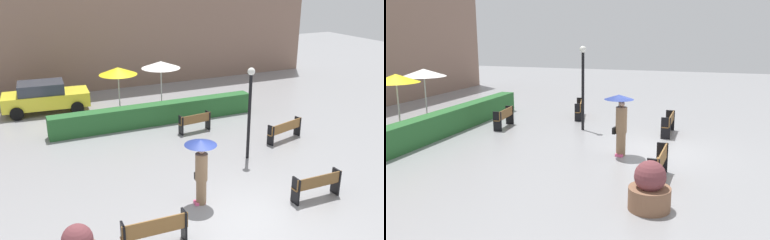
# 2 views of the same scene
# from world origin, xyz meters

# --- Properties ---
(ground_plane) EXTENTS (60.00, 60.00, 0.00)m
(ground_plane) POSITION_xyz_m (0.00, 0.00, 0.00)
(ground_plane) COLOR gray
(bench_back_row) EXTENTS (1.54, 0.51, 0.85)m
(bench_back_row) POSITION_xyz_m (1.62, 6.65, 0.50)
(bench_back_row) COLOR brown
(bench_back_row) RESTS_ON ground
(bench_near_right) EXTENTS (1.70, 0.39, 0.86)m
(bench_near_right) POSITION_xyz_m (2.60, -0.34, 0.52)
(bench_near_right) COLOR brown
(bench_near_right) RESTS_ON ground
(bench_near_left) EXTENTS (1.78, 0.39, 0.91)m
(bench_near_left) POSITION_xyz_m (-2.91, -0.61, 0.54)
(bench_near_left) COLOR olive
(bench_near_left) RESTS_ON ground
(bench_far_right) EXTENTS (1.90, 0.78, 0.84)m
(bench_far_right) POSITION_xyz_m (4.69, 4.15, 0.51)
(bench_far_right) COLOR olive
(bench_far_right) RESTS_ON ground
(pedestrian_with_umbrella) EXTENTS (0.99, 0.99, 2.09)m
(pedestrian_with_umbrella) POSITION_xyz_m (-0.83, 0.98, 1.36)
(pedestrian_with_umbrella) COLOR #8C6B4C
(pedestrian_with_umbrella) RESTS_ON ground
(lamp_post) EXTENTS (0.28, 0.28, 3.56)m
(lamp_post) POSITION_xyz_m (2.27, 3.25, 2.21)
(lamp_post) COLOR black
(lamp_post) RESTS_ON ground
(patio_umbrella_yellow) EXTENTS (1.84, 1.84, 2.50)m
(patio_umbrella_yellow) POSITION_xyz_m (-0.86, 10.06, 2.32)
(patio_umbrella_yellow) COLOR silver
(patio_umbrella_yellow) RESTS_ON ground
(patio_umbrella_white) EXTENTS (2.00, 2.00, 2.48)m
(patio_umbrella_white) POSITION_xyz_m (1.55, 10.63, 2.30)
(patio_umbrella_white) COLOR silver
(patio_umbrella_white) RESTS_ON ground
(hedge_strip) EXTENTS (9.82, 0.70, 0.98)m
(hedge_strip) POSITION_xyz_m (0.43, 8.40, 0.49)
(hedge_strip) COLOR #28602D
(hedge_strip) RESTS_ON ground
(building_facade) EXTENTS (28.00, 1.20, 8.52)m
(building_facade) POSITION_xyz_m (0.00, 16.00, 4.26)
(building_facade) COLOR #846656
(building_facade) RESTS_ON ground
(parked_car) EXTENTS (4.33, 2.25, 1.57)m
(parked_car) POSITION_xyz_m (-4.09, 12.42, 0.82)
(parked_car) COLOR yellow
(parked_car) RESTS_ON ground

